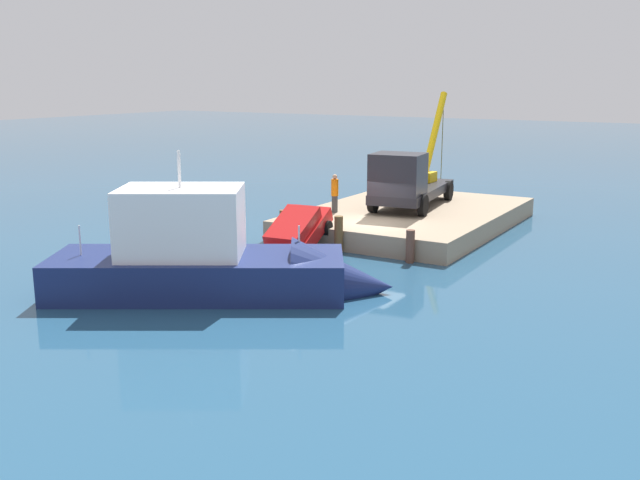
% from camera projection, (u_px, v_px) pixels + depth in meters
% --- Properties ---
extents(ground, '(200.00, 200.00, 0.00)m').
position_uv_depth(ground, '(372.00, 243.00, 31.46)').
color(ground, navy).
extents(dock, '(12.51, 8.60, 0.90)m').
position_uv_depth(dock, '(410.00, 218.00, 34.77)').
color(dock, gray).
rests_on(dock, ground).
extents(crane_truck, '(9.25, 3.42, 5.47)m').
position_uv_depth(crane_truck, '(408.00, 181.00, 34.25)').
color(crane_truck, black).
rests_on(crane_truck, dock).
extents(dock_worker, '(0.34, 0.34, 1.79)m').
position_uv_depth(dock_worker, '(335.00, 193.00, 33.52)').
color(dock_worker, '#3C3C3C').
rests_on(dock_worker, dock).
extents(salvaged_car, '(4.34, 2.28, 2.63)m').
position_uv_depth(salvaged_car, '(293.00, 237.00, 29.15)').
color(salvaged_car, red).
rests_on(salvaged_car, ground).
extents(moored_yacht, '(8.67, 11.42, 6.22)m').
position_uv_depth(moored_yacht, '(237.00, 275.00, 23.83)').
color(moored_yacht, navy).
rests_on(moored_yacht, ground).
extents(piling_near, '(0.30, 0.30, 1.59)m').
position_uv_depth(piling_near, '(283.00, 228.00, 30.56)').
color(piling_near, brown).
rests_on(piling_near, ground).
extents(piling_mid, '(0.36, 0.36, 1.53)m').
position_uv_depth(piling_mid, '(339.00, 234.00, 29.49)').
color(piling_mid, brown).
rests_on(piling_mid, ground).
extents(piling_far, '(0.34, 0.34, 1.30)m').
position_uv_depth(piling_far, '(410.00, 246.00, 27.91)').
color(piling_far, brown).
rests_on(piling_far, ground).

